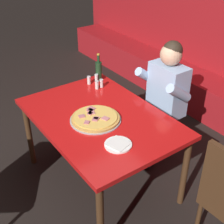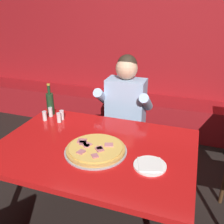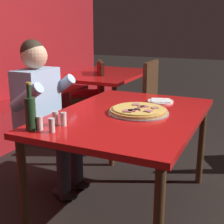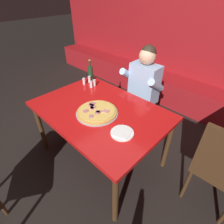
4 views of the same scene
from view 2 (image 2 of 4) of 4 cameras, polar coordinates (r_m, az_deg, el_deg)
ground_plane at (r=2.32m, az=-3.40°, el=-24.03°), size 24.00×24.00×0.00m
booth_wall_panel at (r=3.74m, az=9.20°, el=11.69°), size 6.80×0.16×1.90m
booth_bench at (r=3.66m, az=7.55°, el=-0.36°), size 6.46×0.48×0.46m
main_dining_table at (r=1.87m, az=-3.92°, el=-9.62°), size 1.42×0.99×0.77m
pizza at (r=1.75m, az=-3.76°, el=-8.48°), size 0.44×0.44×0.05m
plate_white_paper at (r=1.63m, az=8.65°, el=-11.97°), size 0.21×0.21×0.02m
beer_bottle at (r=2.34m, az=-13.93°, el=2.01°), size 0.07×0.07×0.29m
shaker_black_pepper at (r=2.32m, az=-13.86°, el=-0.08°), size 0.04×0.04×0.09m
shaker_parmesan at (r=2.24m, az=-11.37°, el=-0.76°), size 0.04×0.04×0.09m
shaker_red_pepper_flakes at (r=2.26m, az=-15.13°, el=-0.95°), size 0.04×0.04×0.09m
shaker_oregano at (r=2.19m, az=-12.02°, el=-1.36°), size 0.04×0.04×0.09m
diner_seated_blue_shirt at (r=2.46m, az=2.57°, el=-0.53°), size 0.53×0.53×1.27m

